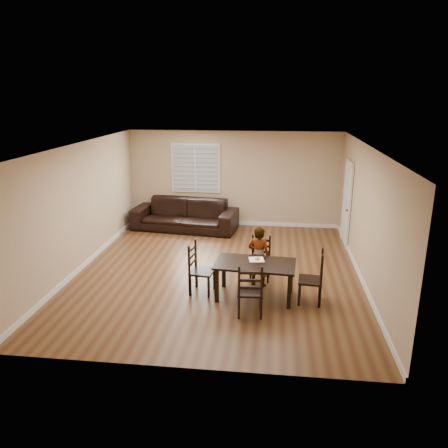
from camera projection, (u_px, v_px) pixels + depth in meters
The scene contains 11 objects.
ground at pixel (218, 271), 9.47m from camera, with size 7.00×7.00×0.00m, color brown.
room at pixel (221, 188), 9.11m from camera, with size 6.04×7.04×2.72m.
dining_table at pixel (255, 267), 8.10m from camera, with size 1.54×0.94×0.69m.
chair_near at pixel (261, 259), 9.04m from camera, with size 0.42×0.40×0.90m.
chair_far at pixel (250, 294), 7.41m from camera, with size 0.46×0.44×0.97m.
chair_left at pixel (196, 270), 8.36m from camera, with size 0.48×0.51×1.01m.
chair_right at pixel (317, 280), 7.93m from camera, with size 0.46×0.49×1.00m.
child at pixel (259, 257), 8.60m from camera, with size 0.45×0.29×1.23m, color gray.
napkin at pixel (256, 259), 8.23m from camera, with size 0.28×0.28×0.00m, color white.
donut at pixel (257, 259), 8.22m from camera, with size 0.10×0.10×0.04m.
sofa at pixel (185, 215), 12.24m from camera, with size 2.90×1.13×0.85m, color black.
Camera 1 is at (1.16, -8.69, 3.73)m, focal length 35.00 mm.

